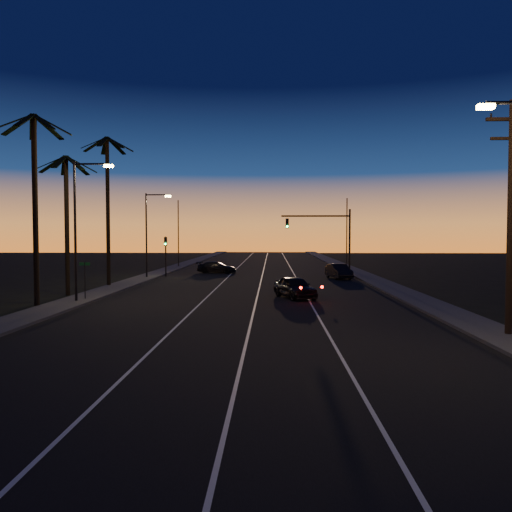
{
  "coord_description": "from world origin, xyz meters",
  "views": [
    {
      "loc": [
        1.53,
        -11.39,
        4.36
      ],
      "look_at": [
        0.47,
        21.96,
        2.95
      ],
      "focal_mm": 35.0,
      "sensor_mm": 36.0,
      "label": 1
    }
  ],
  "objects_px": {
    "signal_mast": "(327,231)",
    "utility_pole": "(511,212)",
    "right_car": "(339,271)",
    "lead_car": "(295,287)",
    "cross_car": "(217,267)"
  },
  "relations": [
    {
      "from": "cross_car",
      "to": "signal_mast",
      "type": "bearing_deg",
      "value": -23.39
    },
    {
      "from": "utility_pole",
      "to": "cross_car",
      "type": "height_order",
      "value": "utility_pole"
    },
    {
      "from": "cross_car",
      "to": "utility_pole",
      "type": "bearing_deg",
      "value": -65.04
    },
    {
      "from": "lead_car",
      "to": "cross_car",
      "type": "relative_size",
      "value": 1.1
    },
    {
      "from": "right_car",
      "to": "cross_car",
      "type": "xyz_separation_m",
      "value": [
        -12.93,
        6.84,
        -0.09
      ]
    },
    {
      "from": "utility_pole",
      "to": "right_car",
      "type": "distance_m",
      "value": 28.86
    },
    {
      "from": "signal_mast",
      "to": "utility_pole",
      "type": "bearing_deg",
      "value": -81.53
    },
    {
      "from": "signal_mast",
      "to": "lead_car",
      "type": "height_order",
      "value": "signal_mast"
    },
    {
      "from": "lead_car",
      "to": "cross_car",
      "type": "xyz_separation_m",
      "value": [
        -7.87,
        22.2,
        -0.1
      ]
    },
    {
      "from": "utility_pole",
      "to": "right_car",
      "type": "xyz_separation_m",
      "value": [
        -3.42,
        28.29,
        -4.57
      ]
    },
    {
      "from": "utility_pole",
      "to": "cross_car",
      "type": "xyz_separation_m",
      "value": [
        -16.35,
        35.13,
        -4.65
      ]
    },
    {
      "from": "utility_pole",
      "to": "right_car",
      "type": "height_order",
      "value": "utility_pole"
    },
    {
      "from": "signal_mast",
      "to": "cross_car",
      "type": "xyz_separation_m",
      "value": [
        -11.89,
        5.14,
        -4.12
      ]
    },
    {
      "from": "utility_pole",
      "to": "lead_car",
      "type": "distance_m",
      "value": 16.12
    },
    {
      "from": "utility_pole",
      "to": "lead_car",
      "type": "relative_size",
      "value": 1.92
    }
  ]
}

